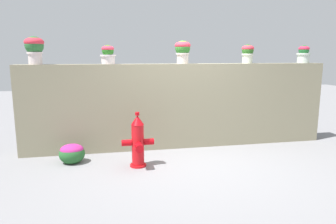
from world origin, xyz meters
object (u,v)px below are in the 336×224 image
Objects in this scene: potted_plant_1 at (108,54)px; potted_plant_2 at (183,50)px; potted_plant_4 at (304,54)px; fire_hydrant at (138,142)px; flower_bush_left at (72,153)px; potted_plant_0 at (34,47)px; potted_plant_3 at (248,52)px.

potted_plant_1 is 0.79× the size of potted_plant_2.
potted_plant_1 is at bearing 179.63° from potted_plant_4.
fire_hydrant is at bearing -134.29° from potted_plant_2.
fire_hydrant is (0.41, -0.98, -1.39)m from potted_plant_1.
flower_bush_left is at bearing -172.95° from potted_plant_4.
potted_plant_0 reaches higher than flower_bush_left.
potted_plant_3 is at bearing -0.59° from potted_plant_1.
potted_plant_3 is at bearing 0.08° from potted_plant_0.
potted_plant_0 reaches higher than potted_plant_2.
potted_plant_1 is at bearing 42.18° from flower_bush_left.
potted_plant_2 is 1.18× the size of potted_plant_3.
potted_plant_1 is at bearing 179.41° from potted_plant_3.
potted_plant_0 is 2.61m from potted_plant_2.
potted_plant_4 is (3.91, -0.03, 0.01)m from potted_plant_1.
flower_bush_left is at bearing -137.82° from potted_plant_1.
potted_plant_2 is at bearing 45.71° from fire_hydrant.
fire_hydrant is at bearing -20.27° from flower_bush_left.
potted_plant_1 reaches higher than fire_hydrant.
potted_plant_3 is 0.87× the size of flower_bush_left.
potted_plant_4 is at bearing 15.28° from fire_hydrant.
flower_bush_left is at bearing -170.43° from potted_plant_3.
fire_hydrant reaches higher than flower_bush_left.
potted_plant_1 is 0.38× the size of fire_hydrant.
fire_hydrant is (-2.27, -0.95, -1.43)m from potted_plant_3.
potted_plant_0 is 0.53× the size of fire_hydrant.
flower_bush_left is at bearing -44.09° from potted_plant_0.
potted_plant_2 is (2.61, 0.05, -0.03)m from potted_plant_0.
fire_hydrant is at bearing -30.10° from potted_plant_0.
fire_hydrant is (-0.98, -1.00, -1.47)m from potted_plant_2.
potted_plant_0 is 2.42m from fire_hydrant.
potted_plant_0 is 1.10× the size of potted_plant_2.
potted_plant_4 reaches higher than flower_bush_left.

